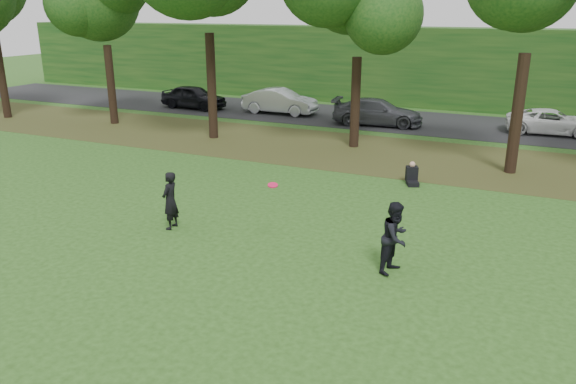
% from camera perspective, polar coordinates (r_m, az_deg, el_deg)
% --- Properties ---
extents(ground, '(120.00, 120.00, 0.00)m').
position_cam_1_polar(ground, '(13.39, 0.44, -9.56)').
color(ground, '#254716').
rests_on(ground, ground).
extents(leaf_litter, '(60.00, 7.00, 0.01)m').
position_cam_1_polar(leaf_litter, '(25.09, 12.59, 3.44)').
color(leaf_litter, '#483019').
rests_on(leaf_litter, ground).
extents(street, '(70.00, 7.00, 0.02)m').
position_cam_1_polar(street, '(32.78, 15.60, 6.66)').
color(street, black).
rests_on(street, ground).
extents(far_hedge, '(70.00, 3.00, 5.00)m').
position_cam_1_polar(far_hedge, '(38.31, 17.43, 11.88)').
color(far_hedge, '#124014').
rests_on(far_hedge, ground).
extents(player_left, '(0.46, 0.66, 1.73)m').
position_cam_1_polar(player_left, '(16.77, -11.88, -0.85)').
color(player_left, black).
rests_on(player_left, ground).
extents(player_right, '(0.88, 1.02, 1.81)m').
position_cam_1_polar(player_right, '(13.98, 10.86, -4.55)').
color(player_right, black).
rests_on(player_right, ground).
extents(parked_cars, '(34.57, 3.91, 1.51)m').
position_cam_1_polar(parked_cars, '(31.83, 11.45, 7.95)').
color(parked_cars, black).
rests_on(parked_cars, street).
extents(frisbee, '(0.38, 0.38, 0.11)m').
position_cam_1_polar(frisbee, '(14.66, -1.56, 0.71)').
color(frisbee, '#DE1247').
rests_on(frisbee, ground).
extents(seated_person, '(0.66, 0.83, 0.83)m').
position_cam_1_polar(seated_person, '(21.28, 12.48, 1.64)').
color(seated_person, black).
rests_on(seated_person, ground).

